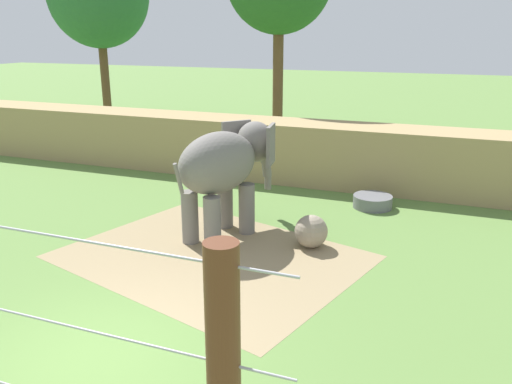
{
  "coord_description": "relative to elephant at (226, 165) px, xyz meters",
  "views": [
    {
      "loc": [
        4.8,
        -5.56,
        4.83
      ],
      "look_at": [
        0.8,
        4.8,
        1.4
      ],
      "focal_mm": 36.8,
      "sensor_mm": 36.0,
      "label": 1
    }
  ],
  "objects": [
    {
      "name": "elephant",
      "position": [
        0.0,
        0.0,
        0.0
      ],
      "size": [
        1.92,
        3.48,
        2.64
      ],
      "color": "slate",
      "rests_on": "ground"
    },
    {
      "name": "ground_plane",
      "position": [
        0.25,
        -5.49,
        -1.75
      ],
      "size": [
        120.0,
        120.0,
        0.0
      ],
      "primitive_type": "plane",
      "color": "#5B7F3D"
    },
    {
      "name": "embankment_wall",
      "position": [
        0.25,
        5.37,
        -0.77
      ],
      "size": [
        36.0,
        1.8,
        1.95
      ],
      "primitive_type": "cube",
      "color": "tan",
      "rests_on": "ground"
    },
    {
      "name": "enrichment_ball",
      "position": [
        2.16,
        -0.04,
        -1.37
      ],
      "size": [
        0.77,
        0.77,
        0.77
      ],
      "primitive_type": "sphere",
      "color": "gray",
      "rests_on": "ground"
    },
    {
      "name": "dirt_patch",
      "position": [
        0.25,
        -1.38,
        -1.75
      ],
      "size": [
        7.32,
        6.27,
        0.01
      ],
      "primitive_type": "cube",
      "rotation": [
        0.0,
        0.0,
        -0.28
      ],
      "color": "#937F5B",
      "rests_on": "ground"
    },
    {
      "name": "water_tub",
      "position": [
        3.04,
        3.36,
        -1.57
      ],
      "size": [
        1.1,
        1.1,
        0.35
      ],
      "color": "slate",
      "rests_on": "ground"
    }
  ]
}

